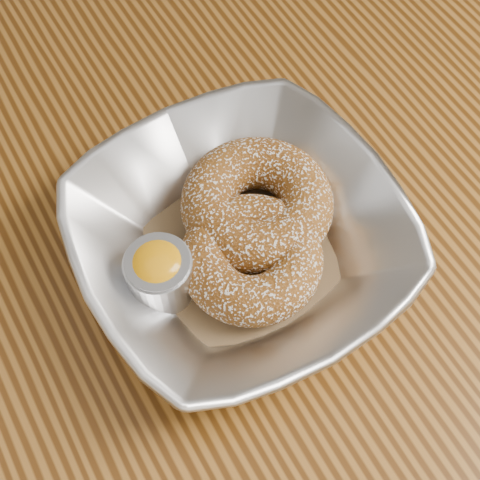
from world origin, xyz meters
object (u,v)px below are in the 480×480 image
ramekin (160,273)px  donut_front (251,259)px  serving_bowl (240,241)px  donut_back (257,204)px  table (254,240)px

ramekin → donut_front: bearing=-17.9°
serving_bowl → donut_back: 0.03m
table → ramekin: 0.18m
ramekin → table: bearing=24.7°
serving_bowl → donut_back: size_ratio=2.04×
table → donut_front: 0.15m
ramekin → donut_back: bearing=10.5°
donut_front → table: bearing=56.8°
serving_bowl → donut_front: (-0.00, -0.02, -0.00)m
serving_bowl → table: bearing=49.5°
donut_back → ramekin: (-0.09, -0.02, 0.00)m
table → ramekin: (-0.11, -0.05, 0.13)m
table → ramekin: bearing=-155.3°
table → donut_back: donut_back is taller
table → donut_back: (-0.02, -0.03, 0.13)m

